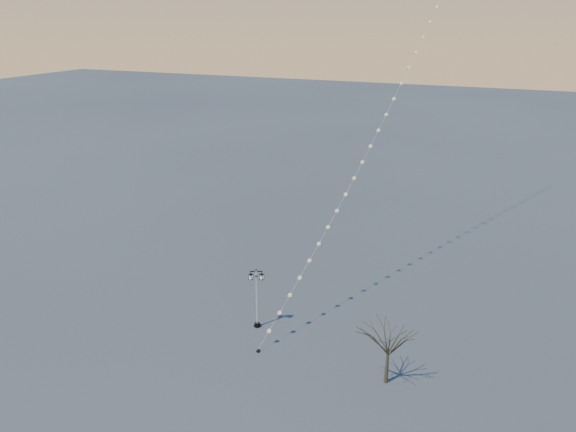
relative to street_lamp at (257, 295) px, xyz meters
The scene contains 4 objects.
ground 4.44m from the street_lamp, 71.50° to the right, with size 300.00×300.00×0.00m, color #4A4A4A.
street_lamp is the anchor object (origin of this frame).
bare_tree 10.07m from the street_lamp, 15.19° to the right, with size 2.42×2.42×4.01m.
kite_train 19.08m from the street_lamp, 67.25° to the left, with size 8.60×32.12×30.91m.
Camera 1 is at (13.97, -26.64, 20.43)m, focal length 34.68 mm.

